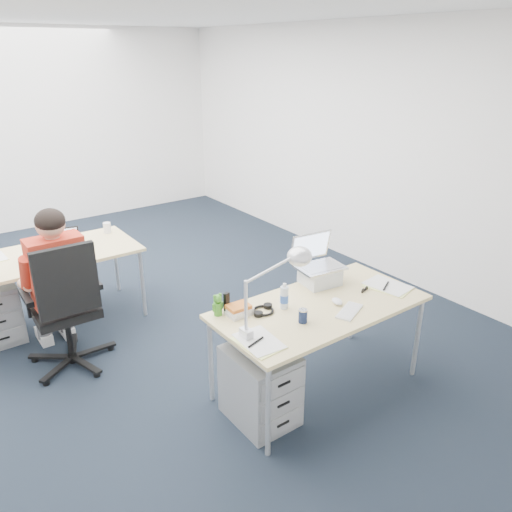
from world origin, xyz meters
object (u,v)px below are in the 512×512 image
Objects in this scene: desk_far at (48,259)px; water_bottle at (284,296)px; wireless_keyboard at (349,311)px; sunglasses at (365,290)px; headphones at (263,310)px; bear_figurine at (218,304)px; dark_laptop at (63,241)px; far_cup at (107,228)px; can_koozie at (303,316)px; office_chair at (69,331)px; computer_mouse at (337,301)px; book_stack at (239,310)px; cordless_phone at (227,303)px; drawer_pedestal_near at (260,386)px; seated_person at (56,284)px; desk_near at (320,310)px; desk_lamp at (267,293)px; silver_laptop at (321,261)px.

desk_far is 8.07× the size of water_bottle.
sunglasses is at bearing 2.19° from wireless_keyboard.
headphones is 1.21× the size of bear_figurine.
dark_laptop is at bearing 90.28° from bear_figurine.
far_cup is (-0.01, 2.13, -0.03)m from bear_figurine.
desk_far is at bearing -160.56° from far_cup.
can_koozie is at bearing -80.62° from far_cup.
office_chair reaches higher than computer_mouse.
headphones is at bearing -22.73° from book_stack.
dark_laptop is at bearing 108.32° from book_stack.
cordless_phone is 1.62× the size of sunglasses.
headphones is at bearing 48.76° from drawer_pedestal_near.
bear_figurine is (0.67, -1.90, 0.13)m from desk_far.
desk_far is at bearing 90.80° from headphones.
seated_person is 14.16× the size of sunglasses.
desk_near is 0.77m from bear_figurine.
cordless_phone is 1.96m from dark_laptop.
dark_laptop reaches higher than bear_figurine.
headphones reaches higher than sunglasses.
water_bottle reaches higher than can_koozie.
wireless_keyboard is 2.72× the size of can_koozie.
drawer_pedestal_near is at bearing -177.39° from desk_near.
computer_mouse is 0.19× the size of desk_lamp.
silver_laptop is at bearing 109.33° from sunglasses.
seated_person is 3.48× the size of silver_laptop.
sunglasses is 0.90× the size of far_cup.
sunglasses reaches higher than drawer_pedestal_near.
seated_person is (-0.00, 0.19, 0.36)m from office_chair.
silver_laptop is at bearing 2.92° from book_stack.
sunglasses is at bearing -34.10° from cordless_phone.
office_chair is at bearing -97.31° from desk_far.
seated_person reaches higher than office_chair.
can_koozie is 1.05× the size of sunglasses.
silver_laptop is at bearing 48.23° from desk_near.
wireless_keyboard is at bearing -14.75° from drawer_pedestal_near.
water_bottle is 1.27× the size of cordless_phone.
book_stack is at bearing -58.08° from seated_person.
book_stack is 0.10m from cordless_phone.
cordless_phone reaches higher than far_cup.
headphones is at bearing -82.77° from far_cup.
cordless_phone is (-0.05, 0.34, 0.53)m from drawer_pedestal_near.
book_stack reaches higher than desk_near.
desk_far is 7.91× the size of headphones.
wireless_keyboard is 0.79m from book_stack.
book_stack is at bearing 157.79° from desk_near.
computer_mouse is 1.08× the size of can_koozie.
silver_laptop reaches higher than can_koozie.
silver_laptop is at bearing 85.36° from computer_mouse.
computer_mouse is at bearing -72.16° from far_cup.
seated_person is at bearing -132.70° from far_cup.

